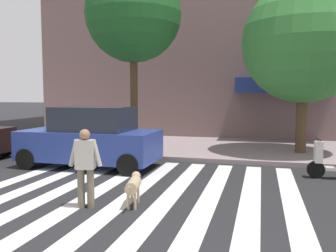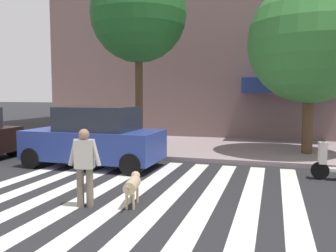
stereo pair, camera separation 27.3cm
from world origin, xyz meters
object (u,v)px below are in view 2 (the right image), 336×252
(pedestrian_dog_walker, at_px, (85,163))
(dog_on_leash, at_px, (133,184))
(street_tree_middle, at_px, (310,41))
(parked_car_behind_first, at_px, (95,138))
(street_tree_nearest, at_px, (138,15))

(pedestrian_dog_walker, distance_m, dog_on_leash, 1.10)
(street_tree_middle, distance_m, pedestrian_dog_walker, 9.62)
(parked_car_behind_first, bearing_deg, dog_on_leash, -51.63)
(street_tree_nearest, bearing_deg, parked_car_behind_first, -102.58)
(dog_on_leash, bearing_deg, pedestrian_dog_walker, -155.91)
(street_tree_middle, relative_size, pedestrian_dog_walker, 3.88)
(parked_car_behind_first, bearing_deg, pedestrian_dog_walker, -64.62)
(street_tree_middle, relative_size, dog_on_leash, 5.90)
(street_tree_nearest, xyz_separation_m, street_tree_middle, (6.18, 1.20, -1.07))
(parked_car_behind_first, relative_size, street_tree_nearest, 0.63)
(pedestrian_dog_walker, height_order, dog_on_leash, pedestrian_dog_walker)
(parked_car_behind_first, xyz_separation_m, pedestrian_dog_walker, (1.82, -3.84, -0.01))
(street_tree_nearest, distance_m, street_tree_middle, 6.39)
(parked_car_behind_first, distance_m, street_tree_nearest, 5.09)
(parked_car_behind_first, relative_size, street_tree_middle, 0.69)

